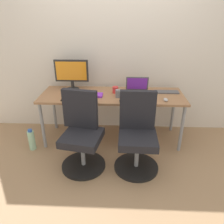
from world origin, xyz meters
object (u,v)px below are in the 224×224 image
at_px(office_chair_left, 82,134).
at_px(water_bottle_on_floor, 32,140).
at_px(office_chair_right, 137,136).
at_px(coffee_mug, 115,90).
at_px(open_laptop, 137,90).
at_px(desktop_monitor, 72,73).

height_order(office_chair_left, water_bottle_on_floor, office_chair_left).
bearing_deg(office_chair_right, office_chair_left, -179.91).
bearing_deg(coffee_mug, office_chair_right, -67.17).
relative_size(office_chair_left, office_chair_right, 1.00).
height_order(office_chair_right, coffee_mug, office_chair_right).
bearing_deg(office_chair_right, open_laptop, 88.06).
xyz_separation_m(water_bottle_on_floor, desktop_monitor, (0.51, 0.52, 0.81)).
height_order(water_bottle_on_floor, desktop_monitor, desktop_monitor).
xyz_separation_m(office_chair_right, desktop_monitor, (-0.91, 0.80, 0.53)).
distance_m(office_chair_left, office_chair_right, 0.66).
bearing_deg(open_laptop, desktop_monitor, 171.08).
xyz_separation_m(desktop_monitor, open_laptop, (0.93, -0.15, -0.20)).
relative_size(desktop_monitor, open_laptop, 1.55).
distance_m(office_chair_left, desktop_monitor, 0.99).
xyz_separation_m(open_laptop, coffee_mug, (-0.30, 0.02, -0.01)).
height_order(office_chair_left, desktop_monitor, desktop_monitor).
bearing_deg(desktop_monitor, office_chair_right, -41.18).
bearing_deg(water_bottle_on_floor, office_chair_right, -10.94).
bearing_deg(open_laptop, coffee_mug, 176.52).
bearing_deg(coffee_mug, office_chair_left, -119.50).
distance_m(office_chair_left, coffee_mug, 0.84).
bearing_deg(open_laptop, office_chair_right, -91.94).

